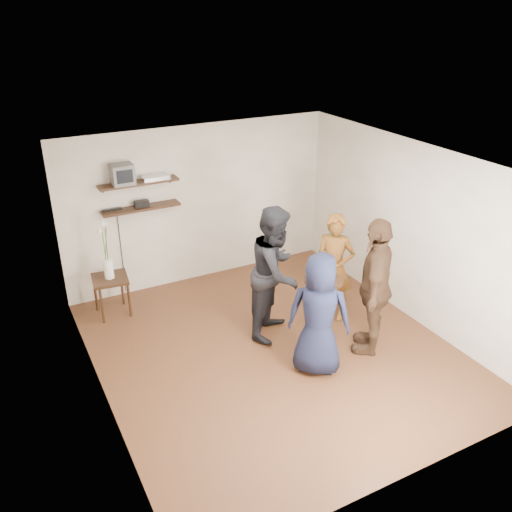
{
  "coord_description": "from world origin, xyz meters",
  "views": [
    {
      "loc": [
        -3.04,
        -5.3,
        4.32
      ],
      "look_at": [
        -0.06,
        0.4,
        1.26
      ],
      "focal_mm": 38.0,
      "sensor_mm": 36.0,
      "label": 1
    }
  ],
  "objects_px": {
    "person_plaid": "(334,268)",
    "person_navy": "(319,315)",
    "side_table": "(111,284)",
    "person_dark": "(276,272)",
    "person_brown": "(375,286)",
    "crt_monitor": "(122,174)",
    "radio": "(142,204)",
    "drinks_table": "(322,301)",
    "dvd_deck": "(155,177)"
  },
  "relations": [
    {
      "from": "person_plaid",
      "to": "person_navy",
      "type": "relative_size",
      "value": 1.0
    },
    {
      "from": "side_table",
      "to": "person_plaid",
      "type": "height_order",
      "value": "person_plaid"
    },
    {
      "from": "person_dark",
      "to": "side_table",
      "type": "bearing_deg",
      "value": 99.62
    },
    {
      "from": "person_plaid",
      "to": "person_brown",
      "type": "height_order",
      "value": "person_brown"
    },
    {
      "from": "crt_monitor",
      "to": "person_navy",
      "type": "distance_m",
      "value": 3.56
    },
    {
      "from": "crt_monitor",
      "to": "radio",
      "type": "distance_m",
      "value": 0.56
    },
    {
      "from": "side_table",
      "to": "drinks_table",
      "type": "distance_m",
      "value": 3.14
    },
    {
      "from": "crt_monitor",
      "to": "person_navy",
      "type": "relative_size",
      "value": 0.2
    },
    {
      "from": "person_plaid",
      "to": "person_brown",
      "type": "distance_m",
      "value": 0.92
    },
    {
      "from": "crt_monitor",
      "to": "radio",
      "type": "relative_size",
      "value": 1.45
    },
    {
      "from": "crt_monitor",
      "to": "person_plaid",
      "type": "distance_m",
      "value": 3.37
    },
    {
      "from": "crt_monitor",
      "to": "person_plaid",
      "type": "bearing_deg",
      "value": -39.48
    },
    {
      "from": "crt_monitor",
      "to": "dvd_deck",
      "type": "relative_size",
      "value": 0.8
    },
    {
      "from": "dvd_deck",
      "to": "radio",
      "type": "height_order",
      "value": "dvd_deck"
    },
    {
      "from": "radio",
      "to": "person_navy",
      "type": "distance_m",
      "value": 3.32
    },
    {
      "from": "drinks_table",
      "to": "person_navy",
      "type": "height_order",
      "value": "person_navy"
    },
    {
      "from": "drinks_table",
      "to": "person_brown",
      "type": "xyz_separation_m",
      "value": [
        0.49,
        -0.46,
        0.33
      ]
    },
    {
      "from": "drinks_table",
      "to": "person_brown",
      "type": "distance_m",
      "value": 0.75
    },
    {
      "from": "person_plaid",
      "to": "person_brown",
      "type": "bearing_deg",
      "value": -43.05
    },
    {
      "from": "crt_monitor",
      "to": "person_brown",
      "type": "distance_m",
      "value": 3.94
    },
    {
      "from": "person_dark",
      "to": "radio",
      "type": "bearing_deg",
      "value": 80.74
    },
    {
      "from": "crt_monitor",
      "to": "radio",
      "type": "xyz_separation_m",
      "value": [
        0.25,
        0.0,
        -0.5
      ]
    },
    {
      "from": "drinks_table",
      "to": "person_brown",
      "type": "height_order",
      "value": "person_brown"
    },
    {
      "from": "side_table",
      "to": "person_navy",
      "type": "xyz_separation_m",
      "value": [
        1.97,
        -2.57,
        0.3
      ]
    },
    {
      "from": "crt_monitor",
      "to": "person_plaid",
      "type": "height_order",
      "value": "crt_monitor"
    },
    {
      "from": "side_table",
      "to": "drinks_table",
      "type": "xyz_separation_m",
      "value": [
        2.38,
        -2.05,
        0.11
      ]
    },
    {
      "from": "drinks_table",
      "to": "person_plaid",
      "type": "relative_size",
      "value": 0.59
    },
    {
      "from": "side_table",
      "to": "person_brown",
      "type": "xyz_separation_m",
      "value": [
        2.87,
        -2.51,
        0.44
      ]
    },
    {
      "from": "drinks_table",
      "to": "person_brown",
      "type": "bearing_deg",
      "value": -43.41
    },
    {
      "from": "dvd_deck",
      "to": "drinks_table",
      "type": "relative_size",
      "value": 0.42
    },
    {
      "from": "drinks_table",
      "to": "person_dark",
      "type": "height_order",
      "value": "person_dark"
    },
    {
      "from": "side_table",
      "to": "person_navy",
      "type": "relative_size",
      "value": 0.37
    },
    {
      "from": "radio",
      "to": "person_dark",
      "type": "distance_m",
      "value": 2.39
    },
    {
      "from": "dvd_deck",
      "to": "person_dark",
      "type": "relative_size",
      "value": 0.21
    },
    {
      "from": "side_table",
      "to": "person_brown",
      "type": "distance_m",
      "value": 3.83
    },
    {
      "from": "side_table",
      "to": "person_plaid",
      "type": "xyz_separation_m",
      "value": [
        2.87,
        -1.59,
        0.3
      ]
    },
    {
      "from": "person_dark",
      "to": "person_navy",
      "type": "distance_m",
      "value": 1.03
    },
    {
      "from": "crt_monitor",
      "to": "person_dark",
      "type": "height_order",
      "value": "crt_monitor"
    },
    {
      "from": "drinks_table",
      "to": "person_dark",
      "type": "xyz_separation_m",
      "value": [
        -0.45,
        0.5,
        0.33
      ]
    },
    {
      "from": "radio",
      "to": "person_plaid",
      "type": "height_order",
      "value": "person_plaid"
    },
    {
      "from": "person_dark",
      "to": "person_navy",
      "type": "height_order",
      "value": "person_dark"
    },
    {
      "from": "dvd_deck",
      "to": "side_table",
      "type": "distance_m",
      "value": 1.72
    },
    {
      "from": "crt_monitor",
      "to": "person_dark",
      "type": "distance_m",
      "value": 2.68
    },
    {
      "from": "person_plaid",
      "to": "person_navy",
      "type": "distance_m",
      "value": 1.34
    },
    {
      "from": "side_table",
      "to": "drinks_table",
      "type": "bearing_deg",
      "value": -40.69
    },
    {
      "from": "person_navy",
      "to": "crt_monitor",
      "type": "bearing_deg",
      "value": -24.59
    },
    {
      "from": "side_table",
      "to": "person_brown",
      "type": "height_order",
      "value": "person_brown"
    },
    {
      "from": "crt_monitor",
      "to": "person_dark",
      "type": "bearing_deg",
      "value": -52.68
    },
    {
      "from": "drinks_table",
      "to": "person_dark",
      "type": "relative_size",
      "value": 0.51
    },
    {
      "from": "dvd_deck",
      "to": "person_plaid",
      "type": "relative_size",
      "value": 0.25
    }
  ]
}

